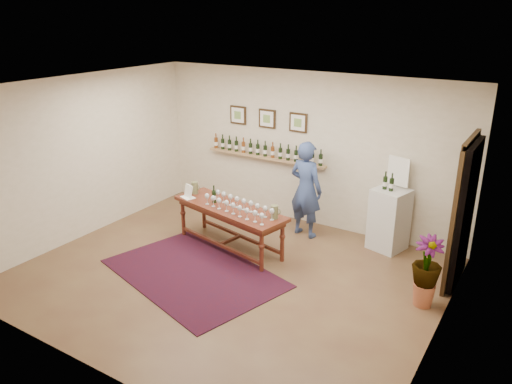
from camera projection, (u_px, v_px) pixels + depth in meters
The scene contains 14 objects.
ground at pixel (228, 276), 7.55m from camera, with size 6.00×6.00×0.00m, color brown.
room_shell at pixel (410, 196), 7.59m from camera, with size 6.00×6.00×6.00m.
rug at pixel (194, 273), 7.60m from camera, with size 2.65×1.77×0.01m, color #4E0E14.
tasting_table at pixel (230, 213), 8.23m from camera, with size 2.19×1.09×0.74m.
table_glasses at pixel (238, 206), 7.95m from camera, with size 1.44×0.33×0.20m, color silver, non-canonical shape.
table_bottles at pixel (215, 194), 8.35m from camera, with size 0.25×0.14×0.27m, color black, non-canonical shape.
pitcher_left at pixel (195, 188), 8.74m from camera, with size 0.13×0.13×0.21m, color #63653F, non-canonical shape.
pitcher_right at pixel (274, 212), 7.69m from camera, with size 0.14×0.14×0.21m, color #63653F, non-canonical shape.
menu_card at pixel (188, 191), 8.57m from camera, with size 0.24×0.18×0.22m, color white.
display_pedestal at pixel (389, 219), 8.25m from camera, with size 0.52×0.52×1.04m, color silver.
pedestal_bottles at pixel (388, 182), 8.02m from camera, with size 0.27×0.07×0.27m, color black, non-canonical shape.
info_sign at pixel (398, 171), 8.11m from camera, with size 0.39×0.02×0.53m, color white.
potted_plant at pixel (426, 272), 6.63m from camera, with size 0.60×0.60×0.87m.
person at pixel (306, 189), 8.64m from camera, with size 0.63×0.41×1.71m, color #33477A.
Camera 1 is at (3.88, -5.42, 3.78)m, focal length 35.00 mm.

